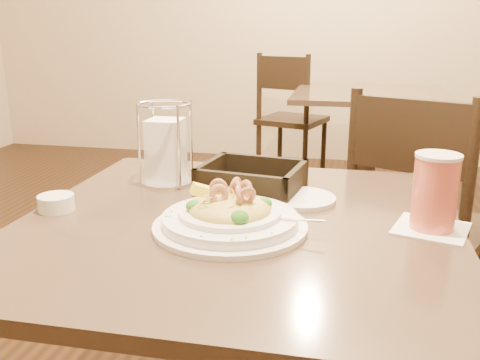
% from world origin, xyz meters
% --- Properties ---
extents(main_table, '(0.90, 0.90, 0.73)m').
position_xyz_m(main_table, '(0.00, 0.00, 0.50)').
color(main_table, black).
rests_on(main_table, ground).
extents(background_table, '(0.91, 0.91, 0.73)m').
position_xyz_m(background_table, '(0.32, 2.28, 0.50)').
color(background_table, black).
rests_on(background_table, ground).
extents(dining_chair_near, '(0.56, 0.56, 0.93)m').
position_xyz_m(dining_chair_near, '(0.45, 0.73, 0.50)').
color(dining_chair_near, black).
rests_on(dining_chair_near, ground).
extents(dining_chair_far, '(0.53, 0.53, 0.93)m').
position_xyz_m(dining_chair_far, '(-0.22, 2.76, 0.50)').
color(dining_chair_far, black).
rests_on(dining_chair_far, ground).
extents(pasta_bowl, '(0.34, 0.31, 0.10)m').
position_xyz_m(pasta_bowl, '(-0.00, -0.06, 0.76)').
color(pasta_bowl, white).
rests_on(pasta_bowl, main_table).
extents(drink_glass, '(0.17, 0.17, 0.15)m').
position_xyz_m(drink_glass, '(0.39, 0.03, 0.81)').
color(drink_glass, white).
rests_on(drink_glass, main_table).
extents(bread_basket, '(0.26, 0.22, 0.06)m').
position_xyz_m(bread_basket, '(-0.01, 0.21, 0.75)').
color(bread_basket, black).
rests_on(bread_basket, main_table).
extents(napkin_caddy, '(0.13, 0.13, 0.21)m').
position_xyz_m(napkin_caddy, '(-0.23, 0.22, 0.82)').
color(napkin_caddy, silver).
rests_on(napkin_caddy, main_table).
extents(side_plate, '(0.19, 0.19, 0.01)m').
position_xyz_m(side_plate, '(0.11, 0.15, 0.74)').
color(side_plate, white).
rests_on(side_plate, main_table).
extents(butter_ramekin, '(0.10, 0.10, 0.03)m').
position_xyz_m(butter_ramekin, '(-0.40, -0.03, 0.75)').
color(butter_ramekin, white).
rests_on(butter_ramekin, main_table).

